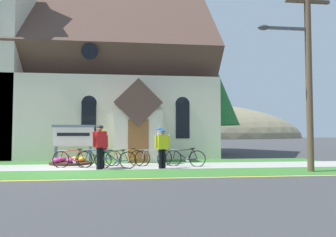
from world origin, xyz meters
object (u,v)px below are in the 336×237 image
at_px(bicycle_orange, 98,158).
at_px(bicycle_white, 154,158).
at_px(bicycle_yellow, 73,159).
at_px(roadside_conifer, 213,93).
at_px(cyclist_in_white_jersey, 160,143).
at_px(utility_pole, 306,57).
at_px(church_sign, 74,137).
at_px(bicycle_blue, 185,158).
at_px(bicycle_silver, 116,159).
at_px(cyclist_in_red_jersey, 102,146).
at_px(cyclist_in_blue_jersey, 100,143).
at_px(cyclist_in_orange_jersey, 162,146).
at_px(bicycle_green, 126,158).

bearing_deg(bicycle_orange, bicycle_white, -0.57).
relative_size(bicycle_yellow, roadside_conifer, 0.26).
relative_size(cyclist_in_white_jersey, utility_pole, 0.22).
distance_m(cyclist_in_white_jersey, roadside_conifer, 7.81).
distance_m(church_sign, bicycle_blue, 5.64).
bearing_deg(bicycle_silver, cyclist_in_red_jersey, 169.62).
relative_size(bicycle_yellow, bicycle_silver, 0.98).
xyz_separation_m(bicycle_silver, cyclist_in_red_jersey, (-0.58, 0.11, 0.55)).
distance_m(bicycle_white, cyclist_in_blue_jersey, 2.56).
relative_size(bicycle_white, cyclist_in_red_jersey, 1.06).
xyz_separation_m(bicycle_yellow, cyclist_in_white_jersey, (3.73, 1.11, 0.63)).
bearing_deg(bicycle_blue, bicycle_yellow, 179.87).
xyz_separation_m(cyclist_in_orange_jersey, cyclist_in_red_jersey, (-2.47, 0.39, -0.00)).
xyz_separation_m(bicycle_green, bicycle_orange, (-1.17, -0.12, 0.01)).
distance_m(bicycle_blue, cyclist_in_white_jersey, 1.64).
bearing_deg(cyclist_in_red_jersey, cyclist_in_blue_jersey, -95.37).
relative_size(bicycle_green, cyclist_in_blue_jersey, 0.98).
xyz_separation_m(bicycle_blue, cyclist_in_white_jersey, (-1.03, 1.12, 0.63)).
distance_m(bicycle_orange, cyclist_in_orange_jersey, 2.94).
height_order(church_sign, bicycle_orange, church_sign).
distance_m(bicycle_green, bicycle_orange, 1.18).
height_order(bicycle_green, bicycle_silver, bicycle_silver).
relative_size(bicycle_orange, roadside_conifer, 0.26).
distance_m(church_sign, roadside_conifer, 10.00).
bearing_deg(cyclist_in_red_jersey, utility_pole, -13.54).
relative_size(bicycle_silver, roadside_conifer, 0.27).
distance_m(bicycle_silver, cyclist_in_orange_jersey, 1.99).
distance_m(church_sign, bicycle_yellow, 2.33).
distance_m(bicycle_orange, cyclist_in_red_jersey, 0.91).
bearing_deg(bicycle_blue, bicycle_silver, -172.23).
bearing_deg(bicycle_yellow, bicycle_blue, -0.13).
bearing_deg(roadside_conifer, cyclist_in_red_jersey, -132.84).
xyz_separation_m(bicycle_green, cyclist_in_orange_jersey, (1.51, -1.21, 0.56)).
bearing_deg(cyclist_in_blue_jersey, bicycle_blue, 10.78).
height_order(bicycle_blue, cyclist_in_white_jersey, cyclist_in_white_jersey).
bearing_deg(church_sign, bicycle_green, -32.29).
xyz_separation_m(bicycle_green, bicycle_white, (1.24, -0.14, 0.00)).
bearing_deg(church_sign, bicycle_white, -24.87).
bearing_deg(bicycle_orange, cyclist_in_red_jersey, -73.10).
bearing_deg(bicycle_green, church_sign, 147.71).
bearing_deg(bicycle_silver, bicycle_yellow, 166.94).
relative_size(bicycle_white, cyclist_in_white_jersey, 1.00).
xyz_separation_m(bicycle_orange, cyclist_in_orange_jersey, (2.68, -1.09, 0.55)).
bearing_deg(cyclist_in_blue_jersey, bicycle_green, 50.37).
height_order(bicycle_white, cyclist_in_red_jersey, cyclist_in_red_jersey).
distance_m(cyclist_in_white_jersey, cyclist_in_blue_jersey, 3.12).
distance_m(cyclist_in_orange_jersey, cyclist_in_red_jersey, 2.50).
relative_size(bicycle_blue, utility_pole, 0.21).
xyz_separation_m(bicycle_white, utility_pole, (5.68, -2.57, 4.00)).
xyz_separation_m(cyclist_in_red_jersey, roadside_conifer, (6.69, 7.21, 3.23)).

